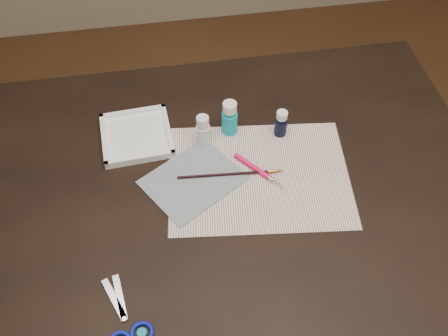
{
  "coord_description": "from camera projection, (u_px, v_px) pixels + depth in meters",
  "views": [
    {
      "loc": [
        -0.12,
        -0.72,
        1.72
      ],
      "look_at": [
        0.0,
        0.0,
        0.8
      ],
      "focal_mm": 40.0,
      "sensor_mm": 36.0,
      "label": 1
    }
  ],
  "objects": [
    {
      "name": "scissors",
      "position": [
        119.0,
        313.0,
        1.0
      ],
      "size": [
        0.16,
        0.21,
        0.01
      ],
      "primitive_type": null,
      "rotation": [
        0.0,
        0.0,
        1.97
      ],
      "color": "silver",
      "rests_on": "table"
    },
    {
      "name": "paint_bottle_cyan",
      "position": [
        230.0,
        118.0,
        1.28
      ],
      "size": [
        0.05,
        0.05,
        0.1
      ],
      "primitive_type": "cylinder",
      "rotation": [
        0.0,
        0.0,
        0.39
      ],
      "color": "#0EA2AD",
      "rests_on": "table"
    },
    {
      "name": "canvas",
      "position": [
        193.0,
        180.0,
        1.21
      ],
      "size": [
        0.28,
        0.26,
        0.0
      ],
      "primitive_type": "cube",
      "rotation": [
        0.0,
        0.0,
        0.56
      ],
      "color": "#112134",
      "rests_on": "paper"
    },
    {
      "name": "paint_bottle_navy",
      "position": [
        281.0,
        123.0,
        1.28
      ],
      "size": [
        0.03,
        0.03,
        0.08
      ],
      "primitive_type": "cylinder",
      "rotation": [
        0.0,
        0.0,
        -0.07
      ],
      "color": "black",
      "rests_on": "table"
    },
    {
      "name": "palette_tray",
      "position": [
        137.0,
        135.0,
        1.29
      ],
      "size": [
        0.19,
        0.19,
        0.02
      ],
      "primitive_type": "cube",
      "rotation": [
        0.0,
        0.0,
        0.06
      ],
      "color": "white",
      "rests_on": "table"
    },
    {
      "name": "paintbrush",
      "position": [
        232.0,
        174.0,
        1.22
      ],
      "size": [
        0.26,
        0.03,
        0.01
      ],
      "primitive_type": null,
      "rotation": [
        0.0,
        0.0,
        -0.07
      ],
      "color": "black",
      "rests_on": "canvas"
    },
    {
      "name": "paper",
      "position": [
        259.0,
        175.0,
        1.22
      ],
      "size": [
        0.47,
        0.38,
        0.0
      ],
      "primitive_type": "cube",
      "rotation": [
        0.0,
        0.0,
        -0.11
      ],
      "color": "white",
      "rests_on": "table"
    },
    {
      "name": "table",
      "position": [
        224.0,
        256.0,
        1.51
      ],
      "size": [
        1.3,
        0.9,
        0.75
      ],
      "primitive_type": "cube",
      "color": "black",
      "rests_on": "ground"
    },
    {
      "name": "craft_knife",
      "position": [
        260.0,
        171.0,
        1.22
      ],
      "size": [
        0.11,
        0.13,
        0.01
      ],
      "primitive_type": null,
      "rotation": [
        0.0,
        0.0,
        -0.89
      ],
      "color": "#FF1059",
      "rests_on": "paper"
    },
    {
      "name": "ground",
      "position": [
        224.0,
        307.0,
        1.81
      ],
      "size": [
        3.5,
        3.5,
        0.02
      ],
      "primitive_type": "cube",
      "color": "#422614",
      "rests_on": "ground"
    },
    {
      "name": "paint_bottle_white",
      "position": [
        203.0,
        130.0,
        1.26
      ],
      "size": [
        0.04,
        0.04,
        0.09
      ],
      "primitive_type": "cylinder",
      "rotation": [
        0.0,
        0.0,
        -0.25
      ],
      "color": "white",
      "rests_on": "table"
    }
  ]
}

